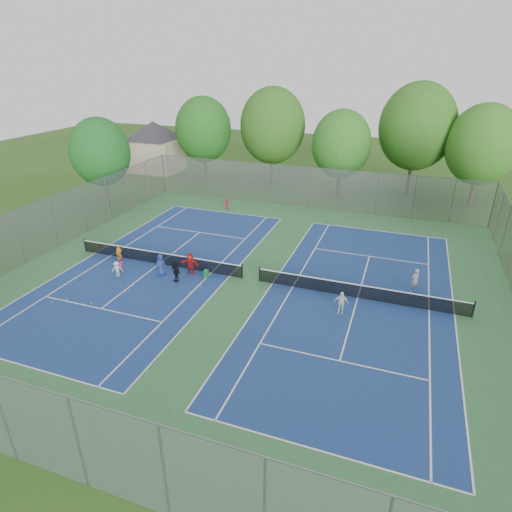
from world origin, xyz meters
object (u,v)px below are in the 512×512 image
Objects in this scene: net_left at (159,258)px; ball_crate at (178,263)px; net_right at (358,292)px; ball_hopper at (206,273)px; instructor at (415,280)px.

net_left is 1.41m from ball_crate.
ball_hopper is (-9.96, -0.65, -0.20)m from net_right.
ball_crate is (1.34, 0.29, -0.31)m from net_left.
ball_hopper is at bearing -28.01° from instructor.
ball_hopper is 13.41m from instructor.
net_left is 1.00× the size of net_right.
instructor is (15.83, 1.72, 0.65)m from ball_crate.
net_right is at bearing 0.00° from net_left.
net_left reaches higher than ball_crate.
net_right is 3.77m from instructor.
net_right reaches higher than ball_hopper.
ball_crate is at bearing 12.10° from net_left.
ball_crate is (-12.66, 0.29, -0.31)m from net_right.
instructor is at bearing 11.43° from ball_hopper.
instructor is at bearing 6.67° from net_left.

